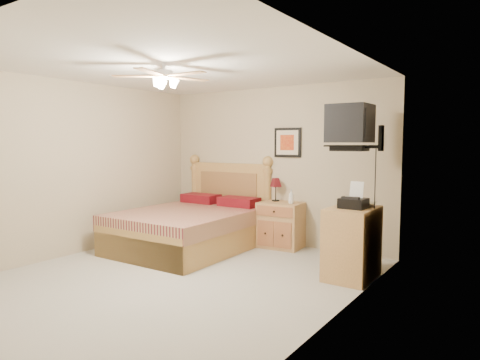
% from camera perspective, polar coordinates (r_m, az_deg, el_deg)
% --- Properties ---
extents(floor, '(4.50, 4.50, 0.00)m').
position_cam_1_polar(floor, '(5.34, -8.16, -12.69)').
color(floor, '#A7A296').
rests_on(floor, ground).
extents(ceiling, '(4.00, 4.50, 0.04)m').
position_cam_1_polar(ceiling, '(5.16, -8.52, 14.78)').
color(ceiling, white).
rests_on(ceiling, ground).
extents(wall_back, '(4.00, 0.04, 2.50)m').
position_cam_1_polar(wall_back, '(6.92, 4.45, 1.94)').
color(wall_back, tan).
rests_on(wall_back, ground).
extents(wall_left, '(0.04, 4.50, 2.50)m').
position_cam_1_polar(wall_left, '(6.62, -21.13, 1.48)').
color(wall_left, tan).
rests_on(wall_left, ground).
extents(wall_right, '(0.04, 4.50, 2.50)m').
position_cam_1_polar(wall_right, '(4.02, 13.05, -0.38)').
color(wall_right, tan).
rests_on(wall_right, ground).
extents(bed, '(1.70, 2.20, 1.41)m').
position_cam_1_polar(bed, '(6.54, -6.91, -3.08)').
color(bed, '#BB863E').
rests_on(bed, ground).
extents(nightstand, '(0.69, 0.54, 0.70)m').
position_cam_1_polar(nightstand, '(6.67, 5.49, -5.97)').
color(nightstand, '#A07243').
rests_on(nightstand, ground).
extents(table_lamp, '(0.23, 0.23, 0.36)m').
position_cam_1_polar(table_lamp, '(6.73, 4.78, -1.28)').
color(table_lamp, maroon).
rests_on(table_lamp, nightstand).
extents(lotion_bottle, '(0.09, 0.09, 0.21)m').
position_cam_1_polar(lotion_bottle, '(6.49, 6.84, -2.21)').
color(lotion_bottle, white).
rests_on(lotion_bottle, nightstand).
extents(framed_picture, '(0.46, 0.04, 0.46)m').
position_cam_1_polar(framed_picture, '(6.76, 6.37, 4.99)').
color(framed_picture, black).
rests_on(framed_picture, wall_back).
extents(dresser, '(0.50, 0.72, 0.85)m').
position_cam_1_polar(dresser, '(5.31, 14.72, -8.13)').
color(dresser, '#A17847').
rests_on(dresser, ground).
extents(fax_machine, '(0.30, 0.32, 0.31)m').
position_cam_1_polar(fax_machine, '(5.15, 14.91, -1.96)').
color(fax_machine, black).
rests_on(fax_machine, dresser).
extents(magazine_lower, '(0.18, 0.25, 0.02)m').
position_cam_1_polar(magazine_lower, '(5.43, 15.24, -3.14)').
color(magazine_lower, '#C2B49A').
rests_on(magazine_lower, dresser).
extents(magazine_upper, '(0.27, 0.33, 0.02)m').
position_cam_1_polar(magazine_upper, '(5.42, 15.33, -2.92)').
color(magazine_upper, tan).
rests_on(magazine_upper, magazine_lower).
extents(wall_tv, '(0.56, 0.46, 0.58)m').
position_cam_1_polar(wall_tv, '(5.35, 15.96, 6.86)').
color(wall_tv, black).
rests_on(wall_tv, wall_right).
extents(ceiling_fan, '(1.14, 1.14, 0.28)m').
position_cam_1_polar(ceiling_fan, '(5.00, -10.10, 13.46)').
color(ceiling_fan, white).
rests_on(ceiling_fan, ceiling).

